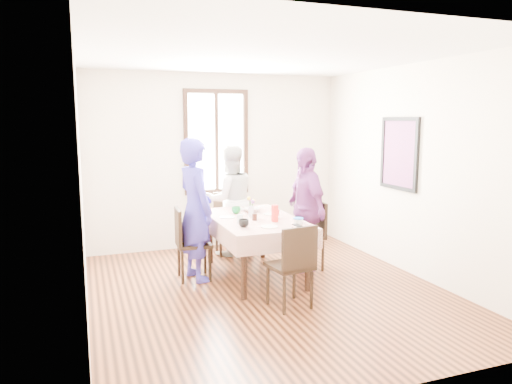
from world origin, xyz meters
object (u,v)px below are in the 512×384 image
Objects in this scene: chair_near at (290,265)px; person_right at (306,209)px; dining_table at (255,247)px; chair_far at (230,224)px; person_left at (195,210)px; person_far at (230,200)px; chair_left at (194,244)px; chair_right at (306,235)px.

person_right is at bearing 48.86° from chair_near.
chair_far reaches higher than dining_table.
person_left is 1.08× the size of person_right.
chair_near is (0.00, -1.10, 0.08)m from dining_table.
dining_table is at bearing 88.37° from person_far.
chair_far is at bearing -50.39° from person_left.
person_left is (0.02, 0.00, 0.43)m from chair_left.
chair_near is (0.76, -1.25, 0.00)m from chair_left.
chair_near reaches higher than dining_table.
chair_left is 0.55× the size of person_right.
person_right is (0.74, 0.05, 0.44)m from dining_table.
chair_right is 0.56× the size of person_far.
chair_left is at bearing 91.48° from chair_right.
chair_left reaches higher than dining_table.
chair_near is at bearing -32.07° from person_right.
chair_left is 0.51× the size of person_left.
chair_far is at bearing 145.08° from chair_left.
person_left reaches higher than person_far.
dining_table is 0.78m from chair_left.
dining_table is at bearing 81.61° from chair_near.
chair_far is (-0.00, 1.10, 0.08)m from dining_table.
chair_left is 1.55m from person_right.
chair_near is at bearing 35.02° from chair_left.
chair_far is 1.33m from person_right.
chair_left and chair_far have the same top height.
person_right is at bearing -106.36° from person_left.
person_left reaches higher than person_right.
dining_table is 0.91m from person_left.
chair_right is at bearing 48.15° from chair_near.
person_left reaches higher than chair_near.
person_left is at bearing -93.19° from person_right.
chair_left is 1.25m from person_far.
dining_table is at bearing 82.56° from chair_left.
chair_far is at bearing -91.63° from person_far.
person_right is at bearing 130.72° from chair_far.
person_left is 1.09× the size of person_far.
chair_right is 1.30m from chair_far.
chair_left is at bearing 168.83° from dining_table.
dining_table is at bearing 95.56° from chair_far.
chair_near is (0.00, -2.20, 0.00)m from chair_far.
chair_near is 0.56× the size of person_far.
person_left is at bearing 112.22° from chair_near.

